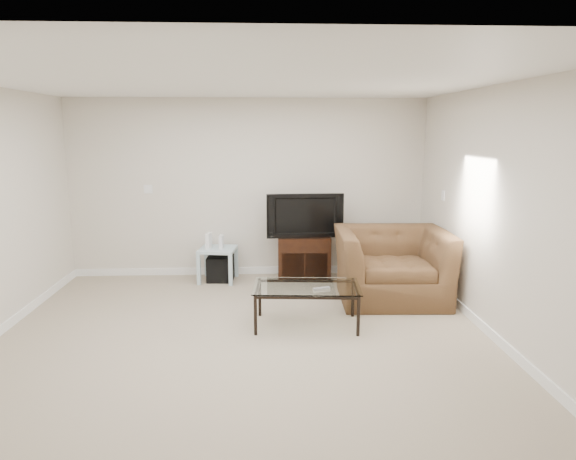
{
  "coord_description": "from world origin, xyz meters",
  "views": [
    {
      "loc": [
        0.21,
        -4.75,
        2.07
      ],
      "look_at": [
        0.5,
        1.2,
        0.9
      ],
      "focal_mm": 32.0,
      "sensor_mm": 36.0,
      "label": 1
    }
  ],
  "objects_px": {
    "tv_stand": "(304,257)",
    "television": "(304,215)",
    "subwoofer": "(221,269)",
    "coffee_table": "(307,306)",
    "recliner": "(392,253)",
    "side_table": "(218,264)"
  },
  "relations": [
    {
      "from": "tv_stand",
      "to": "television",
      "type": "distance_m",
      "value": 0.61
    },
    {
      "from": "television",
      "to": "tv_stand",
      "type": "bearing_deg",
      "value": 85.67
    },
    {
      "from": "subwoofer",
      "to": "coffee_table",
      "type": "xyz_separation_m",
      "value": [
        1.06,
        -1.73,
        0.06
      ]
    },
    {
      "from": "television",
      "to": "recliner",
      "type": "distance_m",
      "value": 1.43
    },
    {
      "from": "subwoofer",
      "to": "recliner",
      "type": "bearing_deg",
      "value": -22.55
    },
    {
      "from": "side_table",
      "to": "subwoofer",
      "type": "xyz_separation_m",
      "value": [
        0.03,
        0.02,
        -0.07
      ]
    },
    {
      "from": "television",
      "to": "recliner",
      "type": "relative_size",
      "value": 0.74
    },
    {
      "from": "tv_stand",
      "to": "television",
      "type": "xyz_separation_m",
      "value": [
        -0.0,
        -0.03,
        0.61
      ]
    },
    {
      "from": "side_table",
      "to": "television",
      "type": "bearing_deg",
      "value": 3.63
    },
    {
      "from": "side_table",
      "to": "recliner",
      "type": "bearing_deg",
      "value": -21.92
    },
    {
      "from": "tv_stand",
      "to": "subwoofer",
      "type": "relative_size",
      "value": 2.09
    },
    {
      "from": "side_table",
      "to": "coffee_table",
      "type": "xyz_separation_m",
      "value": [
        1.09,
        -1.72,
        -0.01
      ]
    },
    {
      "from": "side_table",
      "to": "coffee_table",
      "type": "height_order",
      "value": "side_table"
    },
    {
      "from": "subwoofer",
      "to": "television",
      "type": "bearing_deg",
      "value": 2.98
    },
    {
      "from": "tv_stand",
      "to": "television",
      "type": "relative_size",
      "value": 0.74
    },
    {
      "from": "television",
      "to": "subwoofer",
      "type": "distance_m",
      "value": 1.39
    },
    {
      "from": "tv_stand",
      "to": "side_table",
      "type": "height_order",
      "value": "tv_stand"
    },
    {
      "from": "subwoofer",
      "to": "side_table",
      "type": "bearing_deg",
      "value": -153.81
    },
    {
      "from": "tv_stand",
      "to": "coffee_table",
      "type": "distance_m",
      "value": 1.83
    },
    {
      "from": "subwoofer",
      "to": "recliner",
      "type": "xyz_separation_m",
      "value": [
        2.18,
        -0.9,
        0.42
      ]
    },
    {
      "from": "television",
      "to": "side_table",
      "type": "xyz_separation_m",
      "value": [
        -1.2,
        -0.08,
        -0.68
      ]
    },
    {
      "from": "television",
      "to": "recliner",
      "type": "height_order",
      "value": "television"
    }
  ]
}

